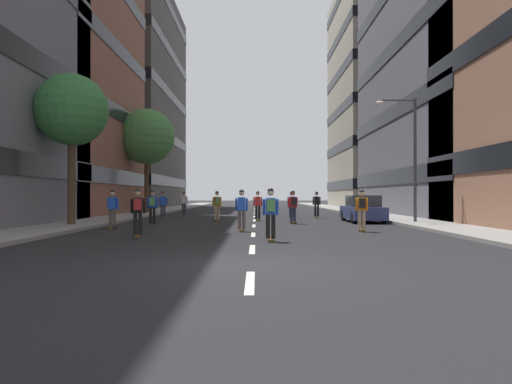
% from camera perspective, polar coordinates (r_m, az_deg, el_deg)
% --- Properties ---
extents(ground_plane, '(178.35, 178.35, 0.00)m').
position_cam_1_polar(ground_plane, '(40.05, 0.00, -2.56)').
color(ground_plane, black).
extents(sidewalk_left, '(2.82, 81.75, 0.14)m').
position_cam_1_polar(sidewalk_left, '(44.65, -11.33, -2.24)').
color(sidewalk_left, gray).
rests_on(sidewalk_left, ground_plane).
extents(sidewalk_right, '(2.82, 81.75, 0.14)m').
position_cam_1_polar(sidewalk_right, '(44.61, 11.36, -2.24)').
color(sidewalk_right, gray).
rests_on(sidewalk_right, ground_plane).
extents(lane_markings, '(0.16, 67.20, 0.01)m').
position_cam_1_polar(lane_markings, '(40.82, 0.00, -2.52)').
color(lane_markings, silver).
rests_on(lane_markings, ground_plane).
extents(building_left_mid, '(17.34, 16.39, 28.75)m').
position_cam_1_polar(building_left_mid, '(41.82, -28.16, 17.69)').
color(building_left_mid, brown).
rests_on(building_left_mid, ground_plane).
extents(building_left_far, '(17.34, 22.87, 26.08)m').
position_cam_1_polar(building_left_far, '(61.28, -18.13, 10.56)').
color(building_left_far, '#4C4744').
rests_on(building_left_far, ground_plane).
extents(building_right_mid, '(17.34, 22.40, 28.41)m').
position_cam_1_polar(building_right_mid, '(41.67, 28.19, 17.50)').
color(building_right_mid, slate).
rests_on(building_right_mid, ground_plane).
extents(building_right_far, '(17.34, 17.43, 27.01)m').
position_cam_1_polar(building_right_far, '(61.31, 18.24, 11.00)').
color(building_right_far, '#B2A893').
rests_on(building_right_far, ground_plane).
extents(parked_car_near, '(1.82, 4.40, 1.52)m').
position_cam_1_polar(parked_car_near, '(27.30, 12.98, -2.12)').
color(parked_car_near, navy).
rests_on(parked_car_near, ground_plane).
extents(street_tree_near, '(4.51, 4.51, 8.39)m').
position_cam_1_polar(street_tree_near, '(39.26, -13.01, 6.54)').
color(street_tree_near, '#4C3823').
rests_on(street_tree_near, sidewalk_left).
extents(street_tree_mid, '(3.45, 3.45, 7.23)m').
position_cam_1_polar(street_tree_mid, '(24.54, -21.35, 9.18)').
color(street_tree_mid, '#4C3823').
rests_on(street_tree_mid, sidewalk_left).
extents(streetlamp_right, '(2.13, 0.30, 6.50)m').
position_cam_1_polar(streetlamp_right, '(26.06, 18.15, 5.38)').
color(streetlamp_right, '#3F3F44').
rests_on(streetlamp_right, sidewalk_right).
extents(skater_0, '(0.54, 0.91, 1.78)m').
position_cam_1_polar(skater_0, '(35.72, -8.60, -1.25)').
color(skater_0, brown).
rests_on(skater_0, ground_plane).
extents(skater_1, '(0.55, 0.92, 1.78)m').
position_cam_1_polar(skater_1, '(22.21, -16.91, -1.78)').
color(skater_1, brown).
rests_on(skater_1, ground_plane).
extents(skater_2, '(0.53, 0.90, 1.78)m').
position_cam_1_polar(skater_2, '(19.75, -1.61, -1.98)').
color(skater_2, brown).
rests_on(skater_2, ground_plane).
extents(skater_3, '(0.55, 0.92, 1.78)m').
position_cam_1_polar(skater_3, '(24.24, -12.35, -1.60)').
color(skater_3, brown).
rests_on(skater_3, ground_plane).
extents(skater_4, '(0.56, 0.92, 1.78)m').
position_cam_1_polar(skater_4, '(30.62, 4.49, -1.40)').
color(skater_4, brown).
rests_on(skater_4, ground_plane).
extents(skater_5, '(0.55, 0.91, 1.78)m').
position_cam_1_polar(skater_5, '(20.15, 12.90, -1.85)').
color(skater_5, brown).
rests_on(skater_5, ground_plane).
extents(skater_6, '(0.57, 0.92, 1.78)m').
position_cam_1_polar(skater_6, '(27.48, -4.60, -1.46)').
color(skater_6, brown).
rests_on(skater_6, ground_plane).
extents(skater_7, '(0.53, 0.90, 1.78)m').
position_cam_1_polar(skater_7, '(27.98, 0.37, -1.50)').
color(skater_7, brown).
rests_on(skater_7, ground_plane).
extents(skater_8, '(0.57, 0.92, 1.78)m').
position_cam_1_polar(skater_8, '(25.12, 4.70, -1.56)').
color(skater_8, brown).
rests_on(skater_8, ground_plane).
extents(skater_9, '(0.55, 0.92, 1.78)m').
position_cam_1_polar(skater_9, '(31.15, -11.09, -1.38)').
color(skater_9, brown).
rests_on(skater_9, ground_plane).
extents(skater_10, '(0.55, 0.91, 1.78)m').
position_cam_1_polar(skater_10, '(31.87, 7.54, -1.36)').
color(skater_10, brown).
rests_on(skater_10, ground_plane).
extents(skater_11, '(0.56, 0.92, 1.78)m').
position_cam_1_polar(skater_11, '(17.51, -14.03, -2.07)').
color(skater_11, brown).
rests_on(skater_11, ground_plane).
extents(skater_12, '(0.54, 0.90, 1.78)m').
position_cam_1_polar(skater_12, '(40.85, -8.61, -1.13)').
color(skater_12, brown).
rests_on(skater_12, ground_plane).
extents(skater_13, '(0.53, 0.90, 1.78)m').
position_cam_1_polar(skater_13, '(15.53, 1.94, -2.30)').
color(skater_13, brown).
rests_on(skater_13, ground_plane).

